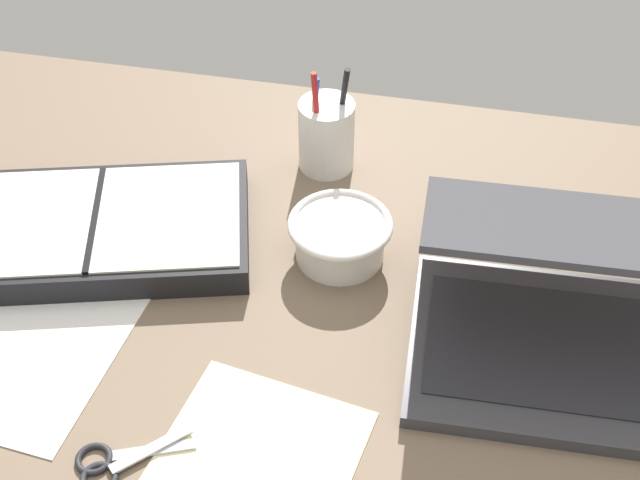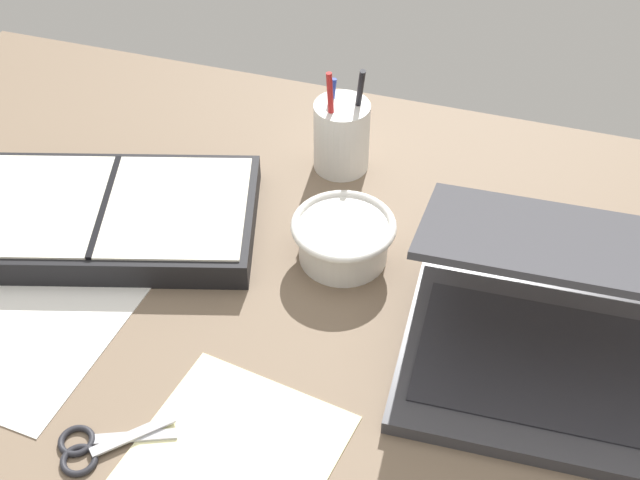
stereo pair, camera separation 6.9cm
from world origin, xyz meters
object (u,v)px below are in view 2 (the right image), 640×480
Objects in this scene: pen_cup at (341,135)px; planner at (107,216)px; bowl at (343,238)px; laptop at (552,324)px; scissors at (91,447)px.

pen_cup is 0.39× the size of planner.
planner is at bearing -172.97° from bowl.
laptop is 0.77× the size of planner.
bowl is 0.31× the size of planner.
pen_cup is at bearing 43.54° from scissors.
laptop is at bearing -18.50° from bowl.
bowl is at bearing -8.91° from planner.
planner reaches higher than scissors.
laptop reaches higher than planner.
bowl is 0.79× the size of pen_cup.
pen_cup is at bearing 24.49° from planner.
laptop is at bearing -2.82° from scissors.
pen_cup reaches higher than scissors.
bowl reaches higher than scissors.
laptop is 1.98× the size of pen_cup.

